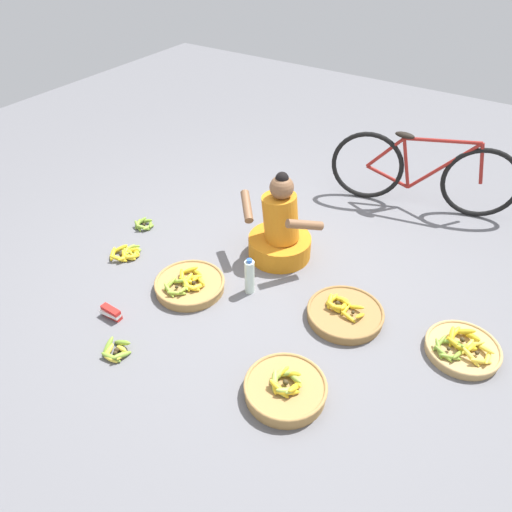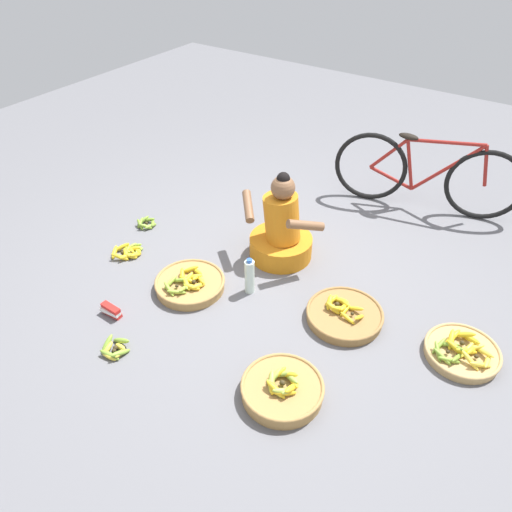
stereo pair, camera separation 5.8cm
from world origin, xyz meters
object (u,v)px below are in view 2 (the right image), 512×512
object	(u,v)px
bicycle_leaning	(426,174)
water_bottle	(250,276)
loose_bananas_front_center	(146,223)
loose_bananas_back_left	(129,252)
banana_basket_near_bicycle	(190,283)
banana_basket_mid_right	(462,351)
banana_basket_near_vendor	(282,389)
banana_basket_back_right	(344,314)
packet_carton_stack	(111,311)
vendor_woman_front	(281,231)
loose_bananas_back_center	(115,349)

from	to	relation	value
bicycle_leaning	water_bottle	xyz separation A→B (m)	(-0.66, -1.90, -0.21)
loose_bananas_front_center	loose_bananas_back_left	bearing A→B (deg)	-65.32
bicycle_leaning	banana_basket_near_bicycle	size ratio (longest dim) A/B	3.07
banana_basket_mid_right	water_bottle	distance (m)	1.56
banana_basket_near_vendor	banana_basket_back_right	size ratio (longest dim) A/B	0.93
bicycle_leaning	packet_carton_stack	xyz separation A→B (m)	(-1.34, -2.68, -0.31)
banana_basket_back_right	loose_bananas_back_left	bearing A→B (deg)	-170.05
water_bottle	loose_bananas_front_center	bearing A→B (deg)	171.13
loose_bananas_back_left	water_bottle	world-z (taller)	water_bottle
banana_basket_near_vendor	loose_bananas_front_center	bearing A→B (deg)	156.35
vendor_woman_front	packet_carton_stack	world-z (taller)	vendor_woman_front
banana_basket_back_right	banana_basket_near_bicycle	bearing A→B (deg)	-162.10
water_bottle	packet_carton_stack	bearing A→B (deg)	-131.07
banana_basket_near_bicycle	loose_bananas_front_center	size ratio (longest dim) A/B	2.73
banana_basket_back_right	water_bottle	distance (m)	0.75
vendor_woman_front	loose_bananas_back_center	world-z (taller)	vendor_woman_front
loose_bananas_back_left	packet_carton_stack	world-z (taller)	packet_carton_stack
loose_bananas_front_center	loose_bananas_back_center	world-z (taller)	loose_bananas_back_center
bicycle_leaning	loose_bananas_back_center	world-z (taller)	bicycle_leaning
packet_carton_stack	water_bottle	bearing A→B (deg)	48.93
banana_basket_back_right	loose_bananas_back_center	world-z (taller)	banana_basket_back_right
water_bottle	bicycle_leaning	bearing A→B (deg)	70.98
banana_basket_near_bicycle	banana_basket_near_vendor	size ratio (longest dim) A/B	1.05
banana_basket_mid_right	loose_bananas_back_center	bearing A→B (deg)	-146.61
banana_basket_near_vendor	loose_bananas_back_center	bearing A→B (deg)	-162.97
banana_basket_near_bicycle	loose_bananas_back_center	xyz separation A→B (m)	(0.00, -0.78, -0.02)
banana_basket_near_vendor	loose_bananas_back_center	size ratio (longest dim) A/B	2.63
banana_basket_near_bicycle	vendor_woman_front	bearing A→B (deg)	64.57
banana_basket_near_vendor	packet_carton_stack	distance (m)	1.40
banana_basket_mid_right	banana_basket_near_bicycle	bearing A→B (deg)	-165.74
water_bottle	packet_carton_stack	world-z (taller)	water_bottle
banana_basket_mid_right	packet_carton_stack	distance (m)	2.45
banana_basket_near_vendor	banana_basket_back_right	xyz separation A→B (m)	(0.02, 0.81, -0.01)
loose_bananas_front_center	packet_carton_stack	bearing A→B (deg)	-58.15
banana_basket_back_right	packet_carton_stack	world-z (taller)	banana_basket_back_right
loose_bananas_back_center	water_bottle	distance (m)	1.10
bicycle_leaning	loose_bananas_front_center	world-z (taller)	bicycle_leaning
bicycle_leaning	banana_basket_back_right	distance (m)	1.80
banana_basket_near_bicycle	water_bottle	size ratio (longest dim) A/B	1.75
vendor_woman_front	banana_basket_near_vendor	distance (m)	1.42
vendor_woman_front	loose_bananas_back_left	size ratio (longest dim) A/B	2.67
vendor_woman_front	loose_bananas_back_left	distance (m)	1.30
loose_bananas_back_left	loose_bananas_back_center	bearing A→B (deg)	-49.11
loose_bananas_back_left	banana_basket_back_right	bearing A→B (deg)	9.95
loose_bananas_back_center	vendor_woman_front	bearing A→B (deg)	77.01
loose_bananas_front_center	loose_bananas_back_left	xyz separation A→B (m)	(0.18, -0.39, 0.00)
vendor_woman_front	bicycle_leaning	bearing A→B (deg)	63.21
banana_basket_near_vendor	loose_bananas_back_left	world-z (taller)	banana_basket_near_vendor
bicycle_leaning	loose_bananas_back_left	distance (m)	2.76
banana_basket_near_bicycle	banana_basket_mid_right	world-z (taller)	banana_basket_mid_right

